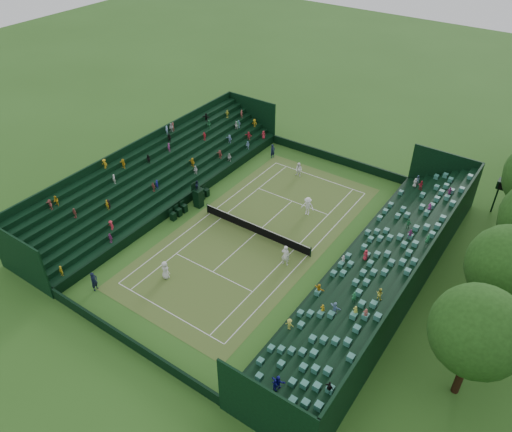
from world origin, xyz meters
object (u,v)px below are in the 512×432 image
object	(u,v)px
player_near_west	(165,270)
player_far_west	(299,170)
umpire_chair	(198,195)
tennis_net	(256,229)
player_near_east	(285,255)
player_far_east	(308,206)

from	to	relation	value
player_near_west	player_far_west	bearing A→B (deg)	-88.67
umpire_chair	player_far_west	distance (m)	11.82
player_near_west	tennis_net	bearing A→B (deg)	-103.13
tennis_net	umpire_chair	world-z (taller)	umpire_chair
player_near_east	tennis_net	bearing A→B (deg)	-35.87
tennis_net	player_near_east	size ratio (longest dim) A/B	5.75
tennis_net	player_far_east	world-z (taller)	player_far_east
tennis_net	umpire_chair	bearing A→B (deg)	177.22
player_near_west	player_far_west	world-z (taller)	player_near_west
umpire_chair	player_far_west	size ratio (longest dim) A/B	1.85
player_far_east	player_far_west	bearing A→B (deg)	115.30
umpire_chair	player_near_east	size ratio (longest dim) A/B	1.47
player_near_west	player_far_west	distance (m)	20.09
umpire_chair	player_far_west	world-z (taller)	umpire_chair
player_near_east	umpire_chair	bearing A→B (deg)	-22.72
player_near_west	player_near_east	size ratio (longest dim) A/B	0.84
player_near_east	player_near_west	bearing A→B (deg)	33.33
player_near_west	player_near_east	xyz separation A→B (m)	(7.24, 7.06, 0.16)
player_near_east	player_far_east	world-z (taller)	player_near_east
player_far_west	player_far_east	bearing A→B (deg)	-50.82
tennis_net	umpire_chair	xyz separation A→B (m)	(-7.19, 0.35, 0.75)
umpire_chair	player_near_east	distance (m)	11.94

